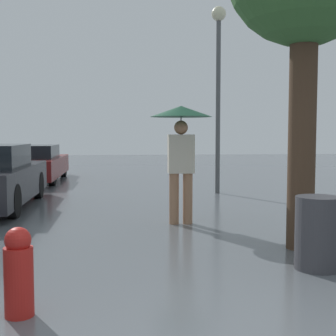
{
  "coord_description": "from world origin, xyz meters",
  "views": [
    {
      "loc": [
        -0.51,
        -2.69,
        1.52
      ],
      "look_at": [
        0.31,
        4.98,
        0.94
      ],
      "focal_mm": 50.0,
      "sensor_mm": 36.0,
      "label": 1
    }
  ],
  "objects_px": {
    "street_lamp": "(218,65)",
    "pedestrian": "(181,134)",
    "trash_bin": "(318,233)",
    "fire_hydrant": "(19,272)",
    "parked_car_farthest": "(31,164)"
  },
  "relations": [
    {
      "from": "street_lamp",
      "to": "fire_hydrant",
      "type": "relative_size",
      "value": 6.19
    },
    {
      "from": "parked_car_farthest",
      "to": "fire_hydrant",
      "type": "relative_size",
      "value": 6.0
    },
    {
      "from": "trash_bin",
      "to": "fire_hydrant",
      "type": "distance_m",
      "value": 3.2
    },
    {
      "from": "fire_hydrant",
      "to": "trash_bin",
      "type": "bearing_deg",
      "value": 18.78
    },
    {
      "from": "parked_car_farthest",
      "to": "street_lamp",
      "type": "height_order",
      "value": "street_lamp"
    },
    {
      "from": "street_lamp",
      "to": "pedestrian",
      "type": "bearing_deg",
      "value": -110.62
    },
    {
      "from": "pedestrian",
      "to": "trash_bin",
      "type": "relative_size",
      "value": 2.41
    },
    {
      "from": "pedestrian",
      "to": "fire_hydrant",
      "type": "height_order",
      "value": "pedestrian"
    },
    {
      "from": "street_lamp",
      "to": "fire_hydrant",
      "type": "bearing_deg",
      "value": -113.45
    },
    {
      "from": "trash_bin",
      "to": "fire_hydrant",
      "type": "height_order",
      "value": "trash_bin"
    },
    {
      "from": "trash_bin",
      "to": "pedestrian",
      "type": "bearing_deg",
      "value": 112.88
    },
    {
      "from": "parked_car_farthest",
      "to": "trash_bin",
      "type": "bearing_deg",
      "value": -64.07
    },
    {
      "from": "parked_car_farthest",
      "to": "street_lamp",
      "type": "bearing_deg",
      "value": -34.04
    },
    {
      "from": "parked_car_farthest",
      "to": "trash_bin",
      "type": "distance_m",
      "value": 11.31
    },
    {
      "from": "trash_bin",
      "to": "fire_hydrant",
      "type": "bearing_deg",
      "value": -161.22
    }
  ]
}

